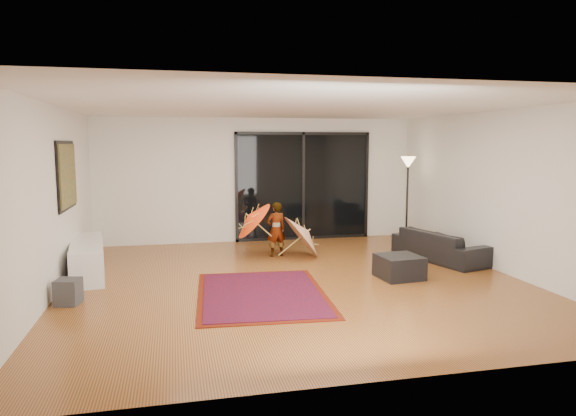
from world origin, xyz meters
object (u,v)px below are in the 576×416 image
object	(u,v)px
sofa	(440,245)
child	(276,229)
ottoman	(399,267)
media_console	(87,258)

from	to	relation	value
sofa	child	xyz separation A→B (m)	(-2.90, 0.97, 0.25)
ottoman	child	xyz separation A→B (m)	(-1.61, 2.00, 0.34)
child	ottoman	bearing A→B (deg)	118.64
media_console	child	bearing A→B (deg)	3.59
sofa	child	world-z (taller)	child
media_console	sofa	size ratio (longest dim) A/B	1.05
media_console	ottoman	world-z (taller)	media_console
ottoman	child	world-z (taller)	child
ottoman	media_console	bearing A→B (deg)	164.98
media_console	ottoman	distance (m)	5.09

